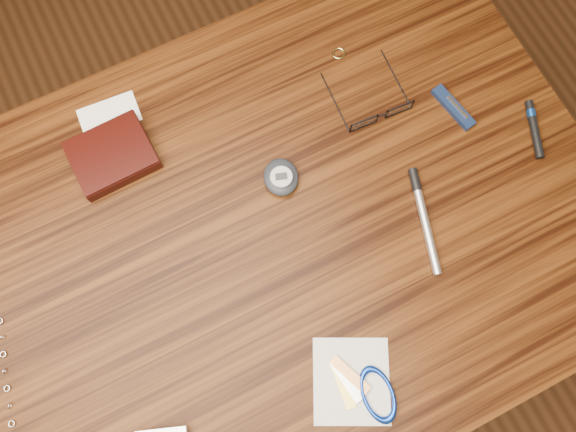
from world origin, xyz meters
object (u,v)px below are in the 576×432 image
at_px(eyeglasses, 380,113).
at_px(pedometer, 281,177).
at_px(desk, 264,254).
at_px(silver_pen, 423,212).
at_px(wallet_and_card, 112,154).
at_px(notepad_keys, 365,388).
at_px(pocket_knife, 453,107).

bearing_deg(eyeglasses, pedometer, -172.05).
height_order(desk, eyeglasses, eyeglasses).
bearing_deg(silver_pen, wallet_and_card, 142.48).
height_order(eyeglasses, pedometer, same).
distance_m(pedometer, notepad_keys, 0.31).
bearing_deg(wallet_and_card, desk, -56.35).
relative_size(wallet_and_card, pedometer, 2.06).
bearing_deg(pedometer, pocket_knife, -3.09).
bearing_deg(notepad_keys, pedometer, 84.26).
xyz_separation_m(notepad_keys, silver_pen, (0.19, 0.17, 0.00)).
relative_size(desk, eyeglasses, 8.79).
height_order(pedometer, silver_pen, pedometer).
bearing_deg(silver_pen, pocket_knife, 44.19).
distance_m(eyeglasses, pocket_knife, 0.11).
height_order(pedometer, notepad_keys, pedometer).
distance_m(wallet_and_card, eyeglasses, 0.40).
bearing_deg(wallet_and_card, notepad_keys, -69.01).
xyz_separation_m(desk, pocket_knife, (0.35, 0.05, 0.11)).
bearing_deg(eyeglasses, notepad_keys, -121.82).
bearing_deg(notepad_keys, wallet_and_card, 110.99).
xyz_separation_m(pocket_knife, silver_pen, (-0.12, -0.12, 0.00)).
xyz_separation_m(wallet_and_card, eyeglasses, (0.38, -0.12, -0.00)).
height_order(pedometer, pocket_knife, pedometer).
xyz_separation_m(desk, silver_pen, (0.22, -0.07, 0.11)).
bearing_deg(pedometer, notepad_keys, -95.74).
height_order(eyeglasses, silver_pen, eyeglasses).
bearing_deg(eyeglasses, wallet_and_card, 162.97).
bearing_deg(silver_pen, pedometer, 139.05).
relative_size(eyeglasses, silver_pen, 0.74).
height_order(wallet_and_card, eyeglasses, wallet_and_card).
bearing_deg(wallet_and_card, pocket_knife, -17.83).
bearing_deg(pocket_knife, notepad_keys, -136.74).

